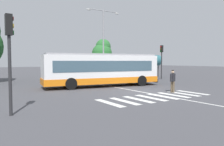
% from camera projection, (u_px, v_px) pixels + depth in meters
% --- Properties ---
extents(ground_plane, '(160.00, 160.00, 0.00)m').
position_uv_depth(ground_plane, '(145.00, 92.00, 16.75)').
color(ground_plane, '#47474C').
extents(city_transit_bus, '(11.19, 4.24, 3.06)m').
position_uv_depth(city_transit_bus, '(102.00, 70.00, 20.54)').
color(city_transit_bus, black).
rests_on(city_transit_bus, ground_plane).
extents(pedestrian_crossing_street, '(0.56, 0.37, 1.72)m').
position_uv_depth(pedestrian_crossing_street, '(173.00, 80.00, 16.60)').
color(pedestrian_crossing_street, brown).
rests_on(pedestrian_crossing_street, ground_plane).
extents(parked_car_black, '(1.99, 4.56, 1.35)m').
position_uv_depth(parked_car_black, '(64.00, 74.00, 27.47)').
color(parked_car_black, black).
rests_on(parked_car_black, ground_plane).
extents(parked_car_silver, '(2.30, 4.67, 1.35)m').
position_uv_depth(parked_car_silver, '(82.00, 73.00, 29.13)').
color(parked_car_silver, black).
rests_on(parked_car_silver, ground_plane).
extents(parked_car_champagne, '(2.13, 4.62, 1.35)m').
position_uv_depth(parked_car_champagne, '(100.00, 73.00, 30.76)').
color(parked_car_champagne, black).
rests_on(parked_car_champagne, ground_plane).
extents(traffic_light_near_corner, '(0.33, 0.32, 4.40)m').
position_uv_depth(traffic_light_near_corner, '(9.00, 48.00, 9.44)').
color(traffic_light_near_corner, '#28282B').
rests_on(traffic_light_near_corner, ground_plane).
extents(traffic_light_far_corner, '(0.33, 0.32, 4.45)m').
position_uv_depth(traffic_light_far_corner, '(162.00, 56.00, 28.90)').
color(traffic_light_far_corner, '#28282B').
rests_on(traffic_light_far_corner, ground_plane).
extents(bus_stop_shelter, '(3.85, 1.54, 3.25)m').
position_uv_depth(bus_stop_shelter, '(149.00, 61.00, 31.39)').
color(bus_stop_shelter, '#28282B').
rests_on(bus_stop_shelter, ground_plane).
extents(twin_arm_street_lamp, '(5.06, 0.32, 9.27)m').
position_uv_depth(twin_arm_street_lamp, '(103.00, 36.00, 29.53)').
color(twin_arm_street_lamp, '#939399').
rests_on(twin_arm_street_lamp, ground_plane).
extents(background_tree_right, '(3.40, 3.40, 6.12)m').
position_uv_depth(background_tree_right, '(102.00, 52.00, 37.11)').
color(background_tree_right, brown).
rests_on(background_tree_right, ground_plane).
extents(crosswalk_painted_stripes, '(7.93, 2.77, 0.01)m').
position_uv_depth(crosswalk_painted_stripes, '(157.00, 97.00, 14.54)').
color(crosswalk_painted_stripes, silver).
rests_on(crosswalk_painted_stripes, ground_plane).
extents(lane_center_line, '(0.16, 24.00, 0.01)m').
position_uv_depth(lane_center_line, '(128.00, 89.00, 18.37)').
color(lane_center_line, silver).
rests_on(lane_center_line, ground_plane).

